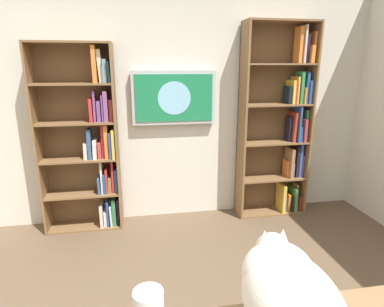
# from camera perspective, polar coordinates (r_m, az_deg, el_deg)

# --- Properties ---
(wall_back) EXTENTS (4.52, 0.06, 2.70)m
(wall_back) POSITION_cam_1_polar(r_m,az_deg,el_deg) (3.63, -2.39, 9.31)
(wall_back) COLOR silver
(wall_back) RESTS_ON ground
(bookshelf_left) EXTENTS (0.80, 0.28, 2.19)m
(bookshelf_left) POSITION_cam_1_polar(r_m,az_deg,el_deg) (3.85, 15.69, 4.91)
(bookshelf_left) COLOR brown
(bookshelf_left) RESTS_ON ground
(bookshelf_right) EXTENTS (0.80, 0.28, 1.95)m
(bookshelf_right) POSITION_cam_1_polar(r_m,az_deg,el_deg) (3.53, -17.86, 1.99)
(bookshelf_right) COLOR brown
(bookshelf_right) RESTS_ON ground
(wall_mounted_tv) EXTENTS (0.91, 0.07, 0.57)m
(wall_mounted_tv) POSITION_cam_1_polar(r_m,az_deg,el_deg) (3.54, -3.22, 9.82)
(wall_mounted_tv) COLOR #B7B7BC
(cat) EXTENTS (0.34, 0.67, 0.36)m
(cat) POSITION_cam_1_polar(r_m,az_deg,el_deg) (1.36, 16.49, -22.70)
(cat) COLOR silver
(cat) RESTS_ON desk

